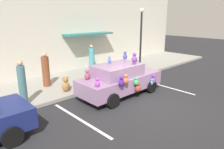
# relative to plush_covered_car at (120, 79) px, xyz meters

# --- Properties ---
(ground_plane) EXTENTS (60.00, 60.00, 0.00)m
(ground_plane) POSITION_rel_plush_covered_car_xyz_m (-0.07, -1.73, -0.80)
(ground_plane) COLOR #262628
(sidewalk) EXTENTS (24.00, 4.00, 0.15)m
(sidewalk) POSITION_rel_plush_covered_car_xyz_m (-0.07, 3.27, -0.73)
(sidewalk) COLOR gray
(sidewalk) RESTS_ON ground
(storefront_building) EXTENTS (24.00, 1.25, 6.40)m
(storefront_building) POSITION_rel_plush_covered_car_xyz_m (-0.05, 5.41, 2.39)
(storefront_building) COLOR beige
(storefront_building) RESTS_ON ground
(parking_stripe_front) EXTENTS (0.12, 3.60, 0.01)m
(parking_stripe_front) POSITION_rel_plush_covered_car_xyz_m (2.69, -0.73, -0.80)
(parking_stripe_front) COLOR silver
(parking_stripe_front) RESTS_ON ground
(parking_stripe_rear) EXTENTS (0.12, 3.60, 0.01)m
(parking_stripe_rear) POSITION_rel_plush_covered_car_xyz_m (-2.88, -0.73, -0.80)
(parking_stripe_rear) COLOR silver
(parking_stripe_rear) RESTS_ON ground
(plush_covered_car) EXTENTS (4.29, 2.04, 2.12)m
(plush_covered_car) POSITION_rel_plush_covered_car_xyz_m (0.00, 0.00, 0.00)
(plush_covered_car) COLOR #99759C
(plush_covered_car) RESTS_ON ground
(teddy_bear_on_sidewalk) EXTENTS (0.40, 0.33, 0.77)m
(teddy_bear_on_sidewalk) POSITION_rel_plush_covered_car_xyz_m (-1.87, 1.88, -0.30)
(teddy_bear_on_sidewalk) COLOR #9E723D
(teddy_bear_on_sidewalk) RESTS_ON sidewalk
(street_lamp_post) EXTENTS (0.28, 0.28, 4.05)m
(street_lamp_post) POSITION_rel_plush_covered_car_xyz_m (3.64, 1.77, 1.81)
(street_lamp_post) COLOR black
(street_lamp_post) RESTS_ON sidewalk
(pedestrian_near_shopfront) EXTENTS (0.32, 0.32, 1.90)m
(pedestrian_near_shopfront) POSITION_rel_plush_covered_car_xyz_m (-3.96, 1.71, 0.26)
(pedestrian_near_shopfront) COLOR #457276
(pedestrian_near_shopfront) RESTS_ON sidewalk
(pedestrian_walking_past) EXTENTS (0.38, 0.38, 1.72)m
(pedestrian_walking_past) POSITION_rel_plush_covered_car_xyz_m (1.70, 4.39, 0.14)
(pedestrian_walking_past) COLOR teal
(pedestrian_walking_past) RESTS_ON sidewalk
(pedestrian_by_lamp) EXTENTS (0.38, 0.38, 1.79)m
(pedestrian_by_lamp) POSITION_rel_plush_covered_car_xyz_m (-2.17, 3.29, 0.17)
(pedestrian_by_lamp) COLOR brown
(pedestrian_by_lamp) RESTS_ON sidewalk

